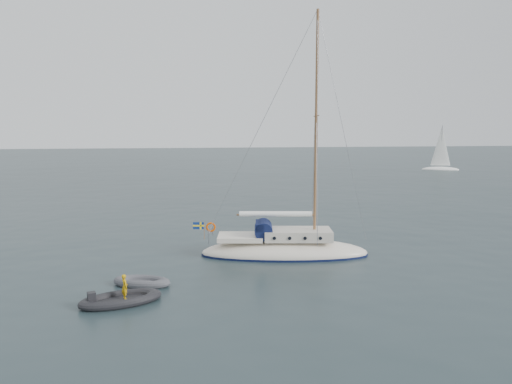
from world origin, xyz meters
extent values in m
plane|color=black|center=(0.00, 0.00, 0.00)|extent=(300.00, 300.00, 0.00)
ellipsoid|color=silver|center=(0.76, 1.92, 0.16)|extent=(9.49, 2.95, 1.58)
cube|color=beige|center=(1.50, 1.92, 1.24)|extent=(3.80, 2.00, 0.58)
cube|color=silver|center=(-1.77, 1.92, 1.08)|extent=(2.53, 2.00, 0.26)
cylinder|color=#10173D|center=(-0.45, 1.92, 1.53)|extent=(1.01, 1.74, 1.01)
cube|color=#10173D|center=(-0.66, 1.92, 1.75)|extent=(0.47, 1.74, 0.42)
cylinder|color=brown|center=(2.45, 1.92, 7.28)|extent=(0.16, 0.16, 12.66)
cylinder|color=brown|center=(2.45, 1.92, 7.91)|extent=(0.05, 2.32, 0.05)
cylinder|color=brown|center=(0.23, 1.92, 2.37)|extent=(4.43, 0.11, 0.11)
cylinder|color=white|center=(0.23, 1.92, 2.43)|extent=(4.12, 0.30, 0.30)
cylinder|color=gray|center=(-3.46, 1.92, 1.53)|extent=(0.04, 2.32, 0.04)
torus|color=#F15503|center=(-3.51, 2.55, 1.53)|extent=(0.57, 0.11, 0.57)
cylinder|color=brown|center=(-3.83, 1.92, 1.42)|extent=(0.03, 0.03, 0.95)
cube|color=navy|center=(-4.14, 1.92, 1.74)|extent=(0.63, 0.02, 0.40)
cube|color=yellow|center=(-4.14, 1.92, 1.74)|extent=(0.65, 0.03, 0.09)
cube|color=yellow|center=(-4.03, 1.92, 1.74)|extent=(0.09, 0.03, 0.42)
cylinder|color=black|center=(0.13, 2.93, 1.24)|extent=(0.19, 0.06, 0.19)
cylinder|color=black|center=(0.13, 0.90, 1.24)|extent=(0.19, 0.06, 0.19)
cylinder|color=black|center=(0.97, 2.93, 1.24)|extent=(0.19, 0.06, 0.19)
cylinder|color=black|center=(0.97, 0.90, 1.24)|extent=(0.19, 0.06, 0.19)
cylinder|color=black|center=(1.81, 2.93, 1.24)|extent=(0.19, 0.06, 0.19)
cylinder|color=black|center=(1.81, 0.90, 1.24)|extent=(0.19, 0.06, 0.19)
cylinder|color=black|center=(2.66, 2.93, 1.24)|extent=(0.19, 0.06, 0.19)
cylinder|color=black|center=(2.66, 0.90, 1.24)|extent=(0.19, 0.06, 0.19)
cube|color=#4B4C51|center=(-6.93, -2.38, 0.12)|extent=(1.68, 0.69, 0.10)
cube|color=black|center=(-7.62, -4.69, 0.13)|extent=(2.16, 0.90, 0.11)
cube|color=black|center=(-8.79, -4.69, 0.40)|extent=(0.31, 0.31, 0.54)
imported|color=#C7930C|center=(-7.44, -4.69, 0.70)|extent=(0.27, 0.40, 1.07)
ellipsoid|color=white|center=(38.87, 53.65, 0.05)|extent=(6.09, 2.03, 1.02)
cylinder|color=gray|center=(38.87, 53.65, 4.06)|extent=(0.10, 0.10, 7.11)
cone|color=white|center=(38.82, 53.65, 4.06)|extent=(3.25, 3.25, 6.60)
camera|label=1|loc=(-5.08, -25.32, 7.33)|focal=35.00mm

